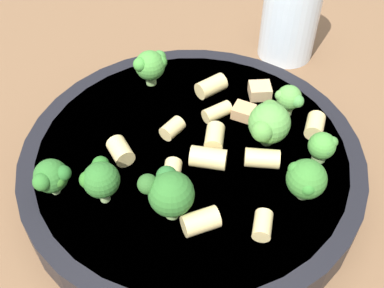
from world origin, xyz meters
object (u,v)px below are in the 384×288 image
(broccoli_floret_7, at_px, (323,146))
(rigatoni_6, at_px, (170,173))
(rigatoni_2, at_px, (315,126))
(drinking_glass, at_px, (289,22))
(broccoli_floret_4, at_px, (100,178))
(rigatoni_3, at_px, (215,137))
(broccoli_floret_5, at_px, (170,192))
(rigatoni_9, at_px, (121,151))
(broccoli_floret_3, at_px, (51,177))
(rigatoni_8, at_px, (201,221))
(broccoli_floret_0, at_px, (306,179))
(broccoli_floret_6, at_px, (151,65))
(rigatoni_0, at_px, (263,225))
(rigatoni_7, at_px, (262,158))
(pasta_bowl, at_px, (192,162))
(rigatoni_5, at_px, (172,128))
(rigatoni_1, at_px, (211,86))
(rigatoni_4, at_px, (214,111))
(broccoli_floret_2, at_px, (269,123))
(chicken_chunk_1, at_px, (244,112))
(broccoli_floret_1, at_px, (289,99))
(rigatoni_10, at_px, (208,158))
(chicken_chunk_0, at_px, (260,91))

(broccoli_floret_7, xyz_separation_m, rigatoni_6, (-0.08, 0.10, -0.01))
(rigatoni_2, relative_size, drinking_glass, 0.23)
(broccoli_floret_4, height_order, rigatoni_2, broccoli_floret_4)
(rigatoni_3, xyz_separation_m, drinking_glass, (0.20, 0.00, 0.00))
(rigatoni_3, bearing_deg, drinking_glass, 1.27)
(broccoli_floret_5, relative_size, rigatoni_9, 1.85)
(broccoli_floret_3, bearing_deg, rigatoni_2, -44.65)
(rigatoni_8, bearing_deg, broccoli_floret_0, -41.40)
(broccoli_floret_5, bearing_deg, broccoli_floret_6, 36.46)
(rigatoni_0, bearing_deg, rigatoni_9, 85.00)
(rigatoni_0, xyz_separation_m, rigatoni_7, (0.06, 0.03, 0.00))
(broccoli_floret_4, distance_m, drinking_glass, 0.30)
(pasta_bowl, distance_m, broccoli_floret_7, 0.11)
(rigatoni_5, bearing_deg, rigatoni_1, -4.69)
(rigatoni_4, relative_size, rigatoni_6, 1.02)
(broccoli_floret_5, bearing_deg, broccoli_floret_2, -19.27)
(broccoli_floret_5, bearing_deg, broccoli_floret_0, -52.90)
(broccoli_floret_4, bearing_deg, broccoli_floret_3, 110.52)
(pasta_bowl, relative_size, rigatoni_7, 10.41)
(broccoli_floret_0, distance_m, broccoli_floret_6, 0.19)
(rigatoni_9, bearing_deg, rigatoni_3, -50.47)
(rigatoni_9, bearing_deg, chicken_chunk_1, -36.55)
(broccoli_floret_1, height_order, rigatoni_10, broccoli_floret_1)
(broccoli_floret_3, xyz_separation_m, broccoli_floret_4, (0.01, -0.04, 0.00))
(rigatoni_4, distance_m, rigatoni_10, 0.06)
(broccoli_floret_6, bearing_deg, rigatoni_0, -123.98)
(rigatoni_5, distance_m, rigatoni_9, 0.05)
(broccoli_floret_5, distance_m, rigatoni_5, 0.09)
(broccoli_floret_4, bearing_deg, rigatoni_3, -28.67)
(pasta_bowl, height_order, broccoli_floret_2, broccoli_floret_2)
(broccoli_floret_3, bearing_deg, rigatoni_0, -74.49)
(broccoli_floret_5, height_order, rigatoni_5, broccoli_floret_5)
(rigatoni_0, relative_size, rigatoni_7, 0.76)
(rigatoni_9, height_order, chicken_chunk_0, rigatoni_9)
(rigatoni_3, bearing_deg, rigatoni_10, -166.19)
(pasta_bowl, relative_size, rigatoni_10, 9.95)
(broccoli_floret_0, bearing_deg, rigatoni_7, 69.67)
(broccoli_floret_3, bearing_deg, rigatoni_9, -24.28)
(broccoli_floret_5, xyz_separation_m, rigatoni_1, (0.14, 0.04, -0.02))
(drinking_glass, bearing_deg, chicken_chunk_0, -173.06)
(broccoli_floret_4, bearing_deg, rigatoni_10, -39.58)
(rigatoni_6, xyz_separation_m, rigatoni_10, (0.03, -0.02, 0.00))
(rigatoni_1, height_order, rigatoni_4, rigatoni_1)
(rigatoni_6, distance_m, rigatoni_9, 0.05)
(pasta_bowl, xyz_separation_m, rigatoni_2, (0.07, -0.09, 0.02))
(rigatoni_0, xyz_separation_m, rigatoni_2, (0.12, -0.00, 0.00))
(broccoli_floret_3, distance_m, rigatoni_1, 0.18)
(rigatoni_9, bearing_deg, rigatoni_7, -65.84)
(rigatoni_0, bearing_deg, rigatoni_4, 42.52)
(rigatoni_2, distance_m, rigatoni_10, 0.10)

